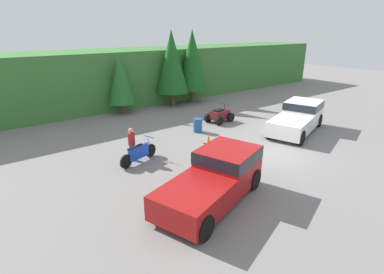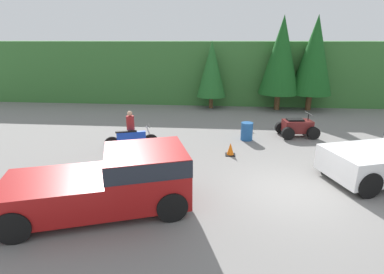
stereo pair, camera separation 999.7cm
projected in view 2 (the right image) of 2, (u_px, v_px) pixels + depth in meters
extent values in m
plane|color=slate|center=(289.00, 191.00, 9.81)|extent=(80.00, 80.00, 0.00)
cube|color=#387033|center=(249.00, 71.00, 24.24)|extent=(44.00, 6.00, 4.59)
cylinder|color=brown|center=(211.00, 102.00, 21.58)|extent=(0.28, 0.28, 0.84)
cone|color=#236628|center=(212.00, 69.00, 20.85)|extent=(2.06, 2.06, 3.83)
cylinder|color=brown|center=(277.00, 101.00, 21.09)|extent=(0.38, 0.38, 1.13)
cone|color=#19561E|center=(281.00, 55.00, 20.11)|extent=(2.76, 2.76, 5.15)
cylinder|color=brown|center=(308.00, 102.00, 20.95)|extent=(0.38, 0.38, 1.13)
cone|color=#19561E|center=(314.00, 55.00, 19.97)|extent=(2.77, 2.77, 5.16)
cube|color=maroon|center=(146.00, 175.00, 8.72)|extent=(2.81, 2.70, 1.53)
cube|color=#1E232D|center=(146.00, 159.00, 8.56)|extent=(2.84, 2.72, 0.49)
cube|color=maroon|center=(55.00, 194.00, 8.24)|extent=(3.29, 2.86, 0.91)
cylinder|color=black|center=(162.00, 176.00, 9.90)|extent=(0.91, 0.55, 0.86)
cylinder|color=black|center=(172.00, 206.00, 8.15)|extent=(0.91, 0.55, 0.86)
cylinder|color=black|center=(33.00, 190.00, 9.01)|extent=(0.91, 0.55, 0.86)
cylinder|color=black|center=(13.00, 227.00, 7.26)|extent=(0.91, 0.55, 0.86)
cube|color=white|center=(370.00, 163.00, 10.34)|extent=(3.42, 2.88, 0.91)
cylinder|color=black|center=(329.00, 161.00, 11.11)|extent=(0.91, 0.54, 0.86)
cylinder|color=black|center=(368.00, 185.00, 9.35)|extent=(0.91, 0.54, 0.86)
cylinder|color=black|center=(151.00, 142.00, 13.51)|extent=(0.69, 0.31, 0.69)
cylinder|color=black|center=(112.00, 144.00, 13.16)|extent=(0.69, 0.31, 0.69)
cube|color=blue|center=(132.00, 139.00, 13.27)|extent=(1.25, 0.54, 0.66)
cylinder|color=#B7B7BC|center=(149.00, 134.00, 13.38)|extent=(0.29, 0.13, 0.75)
cylinder|color=black|center=(149.00, 125.00, 13.26)|extent=(0.22, 0.58, 0.04)
cube|color=black|center=(126.00, 132.00, 13.12)|extent=(0.93, 0.42, 0.06)
cylinder|color=black|center=(305.00, 127.00, 15.81)|extent=(0.65, 0.30, 0.62)
cylinder|color=black|center=(313.00, 133.00, 14.83)|extent=(0.65, 0.30, 0.62)
cylinder|color=black|center=(281.00, 128.00, 15.75)|extent=(0.65, 0.30, 0.62)
cylinder|color=black|center=(288.00, 134.00, 14.78)|extent=(0.65, 0.30, 0.62)
cube|color=#5B1919|center=(297.00, 126.00, 15.22)|extent=(1.50, 0.97, 0.61)
cylinder|color=black|center=(308.00, 117.00, 15.10)|extent=(0.06, 0.06, 0.35)
cylinder|color=black|center=(309.00, 114.00, 15.04)|extent=(0.16, 0.96, 0.04)
cube|color=black|center=(295.00, 120.00, 15.11)|extent=(0.87, 0.56, 0.08)
cylinder|color=navy|center=(132.00, 138.00, 13.82)|extent=(0.19, 0.19, 0.85)
cylinder|color=navy|center=(131.00, 139.00, 13.63)|extent=(0.19, 0.19, 0.85)
cylinder|color=maroon|center=(130.00, 123.00, 13.49)|extent=(0.38, 0.38, 0.63)
sphere|color=tan|center=(130.00, 113.00, 13.36)|extent=(0.25, 0.25, 0.23)
cube|color=black|center=(230.00, 155.00, 12.90)|extent=(0.42, 0.42, 0.03)
cone|color=orange|center=(230.00, 149.00, 12.82)|extent=(0.32, 0.32, 0.55)
cylinder|color=#1E5193|center=(247.00, 131.00, 14.71)|extent=(0.58, 0.58, 0.88)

